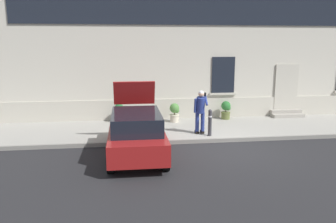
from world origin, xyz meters
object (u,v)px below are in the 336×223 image
at_px(hatchback_car_red, 136,133).
at_px(planter_cream, 175,112).
at_px(person_on_phone, 200,109).
at_px(planter_charcoal, 119,113).
at_px(planter_olive, 226,110).
at_px(bollard_near_person, 210,122).

height_order(hatchback_car_red, planter_cream, hatchback_car_red).
bearing_deg(person_on_phone, planter_cream, 101.72).
bearing_deg(planter_charcoal, planter_olive, 0.70).
distance_m(bollard_near_person, planter_charcoal, 4.43).
bearing_deg(person_on_phone, hatchback_car_red, -148.58).
bearing_deg(person_on_phone, planter_olive, 48.06).
distance_m(bollard_near_person, planter_cream, 2.70).
bearing_deg(person_on_phone, planter_charcoal, 137.12).
height_order(bollard_near_person, planter_charcoal, bollard_near_person).
xyz_separation_m(bollard_near_person, planter_cream, (-1.00, 2.51, -0.11)).
bearing_deg(hatchback_car_red, planter_cream, 65.57).
bearing_deg(planter_olive, person_on_phone, -126.14).
bearing_deg(bollard_near_person, planter_cream, 111.81).
xyz_separation_m(planter_charcoal, planter_cream, (2.49, -0.22, 0.00)).
height_order(planter_charcoal, planter_olive, same).
relative_size(bollard_near_person, person_on_phone, 0.60).
bearing_deg(planter_charcoal, hatchback_car_red, -82.02).
relative_size(hatchback_car_red, planter_charcoal, 4.73).
xyz_separation_m(planter_charcoal, planter_olive, (4.98, 0.06, 0.00)).
relative_size(bollard_near_person, planter_cream, 1.22).
xyz_separation_m(hatchback_car_red, planter_olive, (4.37, 4.42, -0.19)).
height_order(hatchback_car_red, planter_olive, hatchback_car_red).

